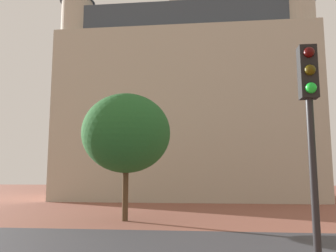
% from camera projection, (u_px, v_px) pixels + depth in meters
% --- Properties ---
extents(ground_plane, '(120.00, 120.00, 0.00)m').
position_uv_depth(ground_plane, '(175.00, 251.00, 10.47)').
color(ground_plane, brown).
extents(street_asphalt_strip, '(120.00, 7.66, 0.00)m').
position_uv_depth(street_asphalt_strip, '(175.00, 252.00, 10.33)').
color(street_asphalt_strip, '#38383D').
rests_on(street_asphalt_strip, ground_plane).
extents(landmark_building, '(22.99, 12.63, 32.93)m').
position_uv_depth(landmark_building, '(187.00, 103.00, 34.39)').
color(landmark_building, '#B2A893').
rests_on(landmark_building, ground_plane).
extents(traffic_light_pole, '(0.28, 0.34, 4.44)m').
position_uv_depth(traffic_light_pole, '(311.00, 124.00, 5.66)').
color(traffic_light_pole, black).
rests_on(traffic_light_pole, ground_plane).
extents(tree_curb_far, '(4.48, 4.48, 6.37)m').
position_uv_depth(tree_curb_far, '(126.00, 133.00, 17.61)').
color(tree_curb_far, '#4C3823').
rests_on(tree_curb_far, ground_plane).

